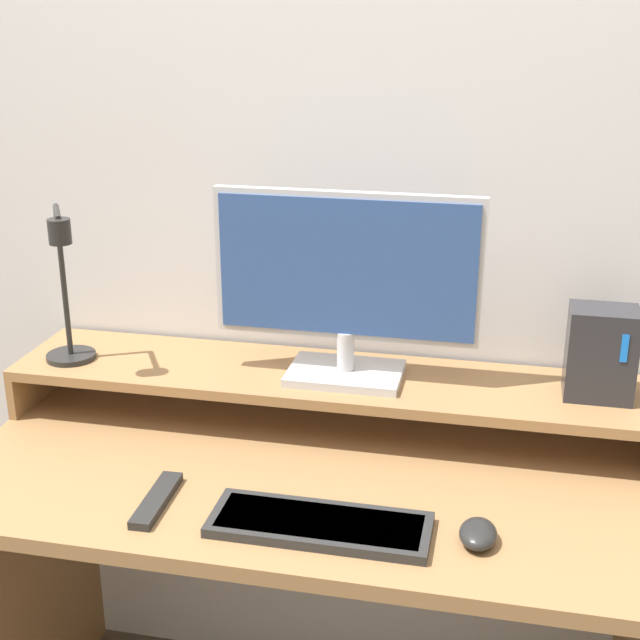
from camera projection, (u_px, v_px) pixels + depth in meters
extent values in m
cube|color=silver|center=(348.00, 189.00, 1.92)|extent=(6.00, 0.05, 2.50)
cube|color=olive|center=(310.00, 475.00, 1.74)|extent=(1.37, 0.68, 0.03)
cube|color=olive|center=(21.00, 594.00, 2.01)|extent=(0.03, 0.68, 0.74)
cube|color=olive|center=(42.00, 376.00, 2.04)|extent=(0.02, 0.27, 0.09)
cube|color=olive|center=(331.00, 379.00, 1.89)|extent=(1.37, 0.27, 0.02)
cube|color=#BCBCC1|center=(345.00, 373.00, 1.86)|extent=(0.24, 0.16, 0.02)
cylinder|color=#BCBCC1|center=(346.00, 351.00, 1.85)|extent=(0.04, 0.04, 0.08)
cube|color=#B7B7BC|center=(347.00, 266.00, 1.79)|extent=(0.55, 0.02, 0.30)
cube|color=#2D4C8C|center=(346.00, 268.00, 1.78)|extent=(0.52, 0.01, 0.28)
cylinder|color=black|center=(71.00, 356.00, 1.96)|extent=(0.11, 0.11, 0.01)
cylinder|color=black|center=(64.00, 282.00, 1.90)|extent=(0.01, 0.01, 0.33)
cylinder|color=black|center=(57.00, 212.00, 1.79)|extent=(0.07, 0.11, 0.01)
cylinder|color=black|center=(60.00, 231.00, 1.75)|extent=(0.05, 0.05, 0.05)
cube|color=#28282D|center=(601.00, 353.00, 1.75)|extent=(0.13, 0.10, 0.18)
cube|color=#1972F2|center=(625.00, 348.00, 1.68)|extent=(0.01, 0.00, 0.06)
cube|color=#282828|center=(320.00, 525.00, 1.53)|extent=(0.38, 0.14, 0.02)
cube|color=black|center=(320.00, 522.00, 1.53)|extent=(0.35, 0.11, 0.01)
ellipsoid|color=black|center=(478.00, 534.00, 1.49)|extent=(0.06, 0.09, 0.04)
cube|color=black|center=(157.00, 500.00, 1.61)|extent=(0.04, 0.18, 0.02)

